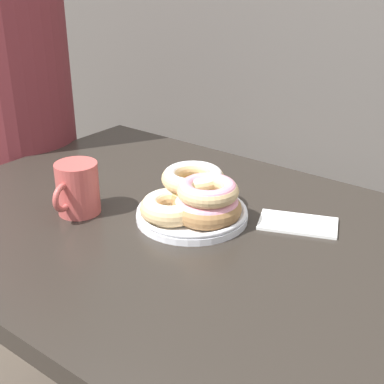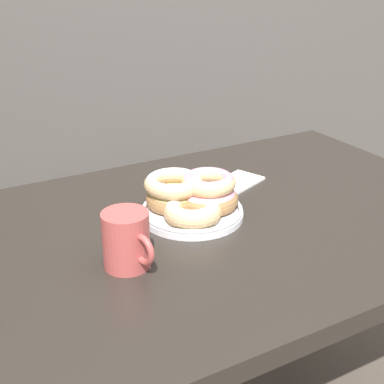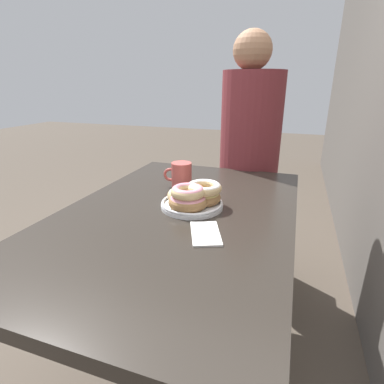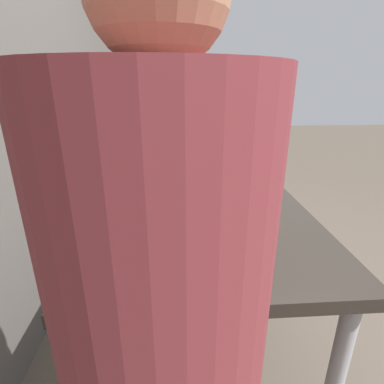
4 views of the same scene
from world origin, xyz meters
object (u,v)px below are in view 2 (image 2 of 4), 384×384
Objects in this scene: donut_plate at (192,198)px; coffee_mug at (127,240)px; napkin at (235,183)px; dining_table at (219,248)px.

donut_plate is 0.24m from coffee_mug.
donut_plate is at bearing 31.33° from coffee_mug.
dining_table is at bearing -133.32° from napkin.
coffee_mug reaches higher than dining_table.
coffee_mug is (-0.25, -0.08, 0.13)m from dining_table.
napkin is at bearing 46.68° from dining_table.
napkin is at bearing 30.42° from coffee_mug.
donut_plate reaches higher than dining_table.
donut_plate is 0.21m from napkin.
coffee_mug is 0.46m from napkin.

